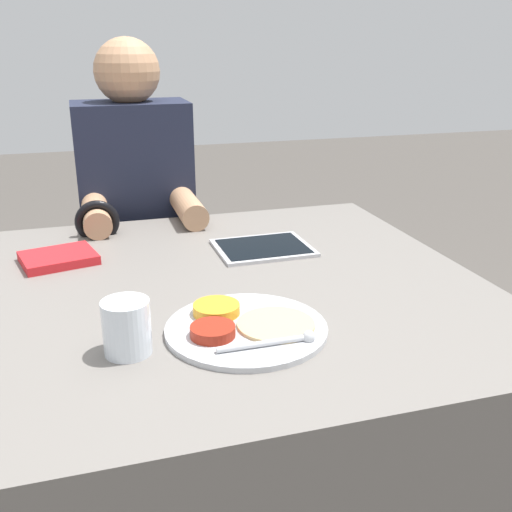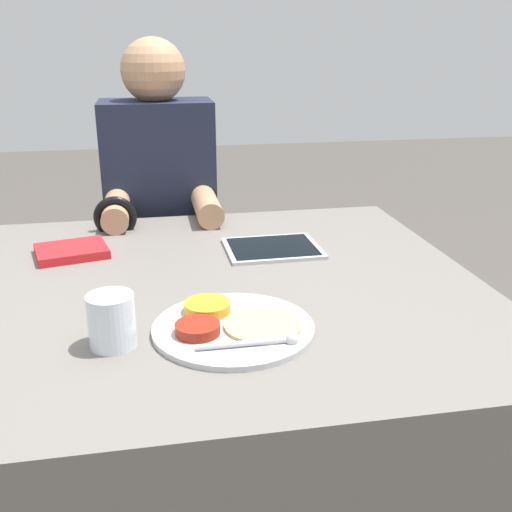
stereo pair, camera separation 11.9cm
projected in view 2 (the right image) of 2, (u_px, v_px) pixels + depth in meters
dining_table at (180, 439)px, 1.33m from camera, size 1.25×1.00×0.74m
thali_tray at (231, 326)px, 1.01m from camera, size 0.28×0.28×0.03m
red_notebook at (72, 252)px, 1.37m from camera, size 0.18×0.16×0.02m
tablet_device at (272, 248)px, 1.40m from camera, size 0.22×0.18×0.01m
person_diner at (163, 253)px, 1.86m from camera, size 0.34×0.42×1.21m
drinking_glass at (112, 321)px, 0.95m from camera, size 0.08×0.08×0.09m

